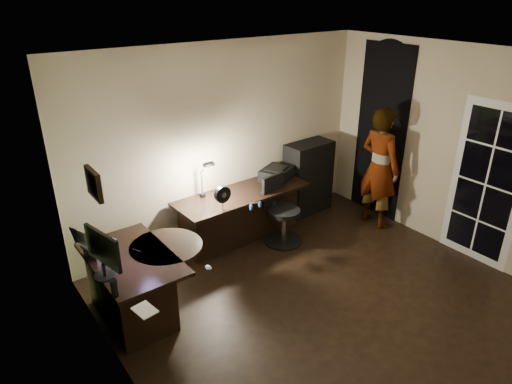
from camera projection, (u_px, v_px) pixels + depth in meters
floor at (319, 297)px, 5.33m from camera, size 4.50×4.00×0.01m
ceiling at (336, 58)px, 4.21m from camera, size 4.50×4.00×0.01m
wall_back at (224, 143)px, 6.25m from camera, size 4.50×0.01×2.70m
wall_left at (117, 262)px, 3.57m from camera, size 0.01×4.00×2.70m
wall_right at (451, 150)px, 5.98m from camera, size 0.01×4.00×2.70m
green_wall_overlay at (119, 261)px, 3.57m from camera, size 0.00×4.00×2.70m
arched_doorway at (381, 133)px, 6.84m from camera, size 0.01×0.90×2.60m
french_door at (486, 185)px, 5.69m from camera, size 0.02×0.92×2.10m
framed_picture at (94, 184)px, 3.71m from camera, size 0.04×0.30×0.25m
desk_left at (135, 286)px, 4.90m from camera, size 0.81×1.30×0.74m
desk_right at (243, 216)px, 6.40m from camera, size 1.95×0.74×0.72m
cabinet at (308, 177)px, 7.15m from camera, size 0.78×0.41×1.14m
laptop_stand at (99, 249)px, 4.80m from camera, size 0.33×0.30×0.11m
laptop at (97, 235)px, 4.73m from camera, size 0.41×0.40×0.22m
monitor at (103, 261)px, 4.37m from camera, size 0.22×0.55×0.36m
mouse at (208, 267)px, 4.55m from camera, size 0.06×0.09×0.03m
phone at (108, 253)px, 4.82m from camera, size 0.10×0.13×0.01m
pen at (137, 250)px, 4.87m from camera, size 0.06×0.12×0.01m
speaker at (114, 288)px, 4.12m from camera, size 0.08×0.08×0.18m
notepad at (145, 310)px, 3.97m from camera, size 0.19×0.24×0.01m
desk_fan at (222, 198)px, 5.71m from camera, size 0.22×0.13×0.34m
headphones at (255, 205)px, 5.83m from camera, size 0.19×0.14×0.08m
printer at (276, 174)px, 6.63m from camera, size 0.57×0.52×0.21m
desk_lamp at (201, 178)px, 6.01m from camera, size 0.21×0.30×0.59m
office_chair at (284, 211)px, 6.28m from camera, size 0.60×0.60×0.96m
person at (379, 168)px, 6.62m from camera, size 0.43×0.64×1.79m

